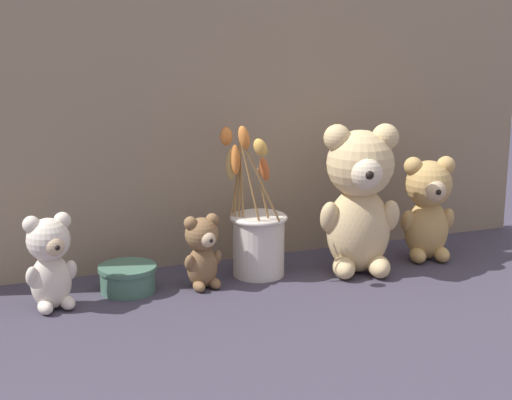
# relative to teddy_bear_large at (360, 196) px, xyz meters

# --- Properties ---
(ground_plane) EXTENTS (4.00, 4.00, 0.00)m
(ground_plane) POSITION_rel_teddy_bear_large_xyz_m (-0.21, 0.02, -0.16)
(ground_plane) COLOR #3D3847
(backdrop_wall) EXTENTS (1.43, 0.02, 0.77)m
(backdrop_wall) POSITION_rel_teddy_bear_large_xyz_m (-0.21, 0.18, 0.22)
(backdrop_wall) COLOR gray
(backdrop_wall) RESTS_ON ground
(teddy_bear_large) EXTENTS (0.17, 0.16, 0.31)m
(teddy_bear_large) POSITION_rel_teddy_bear_large_xyz_m (0.00, 0.00, 0.00)
(teddy_bear_large) COLOR #DBBC84
(teddy_bear_large) RESTS_ON ground
(teddy_bear_medium) EXTENTS (0.13, 0.11, 0.23)m
(teddy_bear_medium) POSITION_rel_teddy_bear_large_xyz_m (0.18, 0.03, -0.04)
(teddy_bear_medium) COLOR tan
(teddy_bear_medium) RESTS_ON ground
(teddy_bear_small) EXTENTS (0.10, 0.09, 0.18)m
(teddy_bear_small) POSITION_rel_teddy_bear_large_xyz_m (-0.62, 0.02, -0.07)
(teddy_bear_small) COLOR beige
(teddy_bear_small) RESTS_ON ground
(teddy_bear_tiny) EXTENTS (0.08, 0.07, 0.15)m
(teddy_bear_tiny) POSITION_rel_teddy_bear_large_xyz_m (-0.33, 0.02, -0.08)
(teddy_bear_tiny) COLOR olive
(teddy_bear_tiny) RESTS_ON ground
(flower_vase) EXTENTS (0.13, 0.18, 0.32)m
(flower_vase) POSITION_rel_teddy_bear_large_xyz_m (-0.20, 0.06, -0.07)
(flower_vase) COLOR silver
(flower_vase) RESTS_ON ground
(decorative_tin_tall) EXTENTS (0.11, 0.11, 0.05)m
(decorative_tin_tall) POSITION_rel_teddy_bear_large_xyz_m (-0.47, 0.06, -0.13)
(decorative_tin_tall) COLOR #47705B
(decorative_tin_tall) RESTS_ON ground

